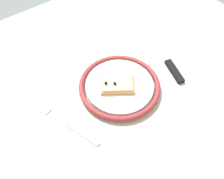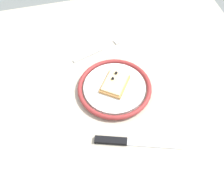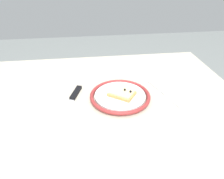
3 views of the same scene
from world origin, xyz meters
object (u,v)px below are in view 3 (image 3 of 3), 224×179
fork (164,94)px  pizza_slice_near (122,93)px  dining_table (109,125)px  knife (73,98)px  plate (120,96)px

fork → pizza_slice_near: bearing=3.5°
dining_table → fork: bearing=-166.6°
dining_table → knife: (0.13, -0.07, 0.09)m
plate → knife: size_ratio=0.98×
knife → fork: bearing=177.8°
dining_table → pizza_slice_near: size_ratio=9.13×
knife → pizza_slice_near: bearing=172.4°
dining_table → fork: fork is taller
pizza_slice_near → knife: (0.18, -0.02, -0.02)m
pizza_slice_near → knife: bearing=-7.6°
plate → pizza_slice_near: size_ratio=1.99×
plate → fork: plate is taller
dining_table → knife: 0.17m
pizza_slice_near → fork: bearing=-176.5°
knife → fork: size_ratio=1.20×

